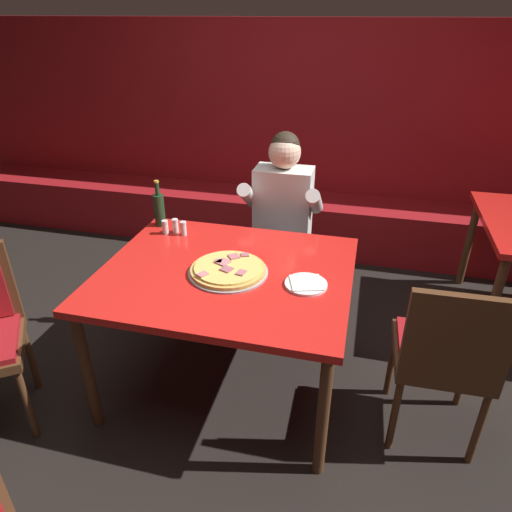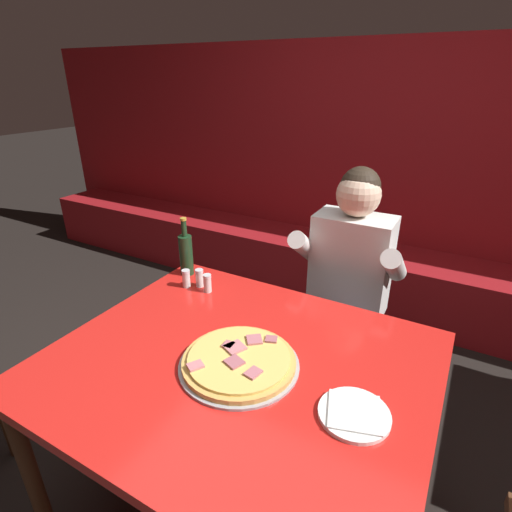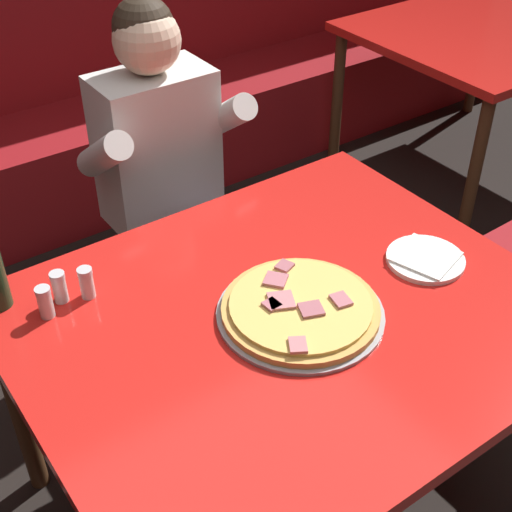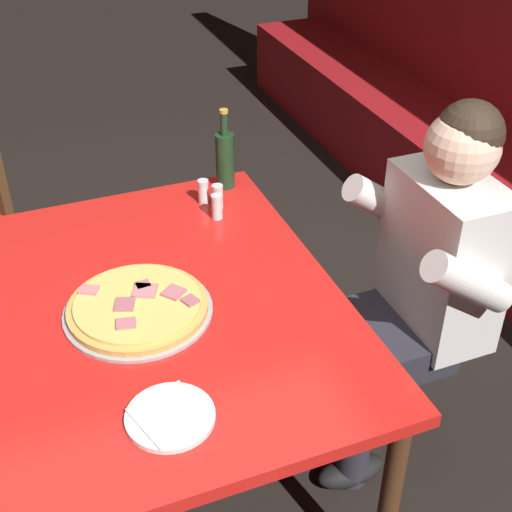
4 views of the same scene
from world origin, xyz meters
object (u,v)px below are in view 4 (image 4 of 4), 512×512
at_px(main_dining_table, 147,326).
at_px(plate_white_paper, 170,416).
at_px(pizza, 138,307).
at_px(shaker_red_pepper_flakes, 203,193).
at_px(shaker_parmesan, 218,198).
at_px(shaker_oregano, 217,208).
at_px(diner_seated_blue_shirt, 415,283).
at_px(beer_bottle, 225,158).

bearing_deg(main_dining_table, plate_white_paper, -6.53).
relative_size(pizza, shaker_red_pepper_flakes, 4.78).
bearing_deg(shaker_red_pepper_flakes, shaker_parmesan, 34.15).
distance_m(shaker_oregano, diner_seated_blue_shirt, 0.69).
distance_m(pizza, shaker_red_pepper_flakes, 0.62).
xyz_separation_m(main_dining_table, beer_bottle, (-0.57, 0.44, 0.18)).
bearing_deg(shaker_parmesan, diner_seated_blue_shirt, 37.85).
bearing_deg(shaker_red_pepper_flakes, beer_bottle, 126.78).
bearing_deg(plate_white_paper, shaker_oregano, 153.93).
bearing_deg(plate_white_paper, shaker_red_pepper_flakes, 157.36).
xyz_separation_m(beer_bottle, shaker_red_pepper_flakes, (0.08, -0.11, -0.07)).
distance_m(plate_white_paper, diner_seated_blue_shirt, 0.90).
bearing_deg(shaker_oregano, shaker_parmesan, 158.80).
relative_size(pizza, shaker_oregano, 4.78).
xyz_separation_m(plate_white_paper, shaker_parmesan, (-0.86, 0.41, 0.03)).
xyz_separation_m(main_dining_table, pizza, (0.02, -0.02, 0.09)).
bearing_deg(shaker_red_pepper_flakes, diner_seated_blue_shirt, 37.56).
height_order(pizza, shaker_red_pepper_flakes, shaker_red_pepper_flakes).
relative_size(beer_bottle, diner_seated_blue_shirt, 0.23).
height_order(beer_bottle, shaker_red_pepper_flakes, beer_bottle).
relative_size(plate_white_paper, shaker_red_pepper_flakes, 2.44).
xyz_separation_m(pizza, plate_white_paper, (0.41, -0.03, -0.01)).
relative_size(plate_white_paper, diner_seated_blue_shirt, 0.16).
relative_size(main_dining_table, pizza, 3.15).
xyz_separation_m(shaker_red_pepper_flakes, diner_seated_blue_shirt, (0.61, 0.47, -0.09)).
relative_size(main_dining_table, plate_white_paper, 6.17).
relative_size(plate_white_paper, shaker_parmesan, 2.44).
distance_m(plate_white_paper, shaker_parmesan, 0.95).
bearing_deg(shaker_oregano, diner_seated_blue_shirt, 42.64).
distance_m(pizza, shaker_oregano, 0.53).
distance_m(pizza, plate_white_paper, 0.41).
bearing_deg(diner_seated_blue_shirt, shaker_oregano, -137.36).
height_order(main_dining_table, beer_bottle, beer_bottle).
height_order(main_dining_table, plate_white_paper, plate_white_paper).
height_order(plate_white_paper, shaker_red_pepper_flakes, shaker_red_pepper_flakes).
bearing_deg(plate_white_paper, pizza, 176.45).
bearing_deg(shaker_oregano, shaker_red_pepper_flakes, -174.66).
relative_size(shaker_parmesan, shaker_red_pepper_flakes, 1.00).
relative_size(shaker_oregano, diner_seated_blue_shirt, 0.07).
distance_m(shaker_parmesan, shaker_red_pepper_flakes, 0.06).
bearing_deg(shaker_red_pepper_flakes, main_dining_table, -34.36).
distance_m(shaker_parmesan, shaker_oregano, 0.07).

